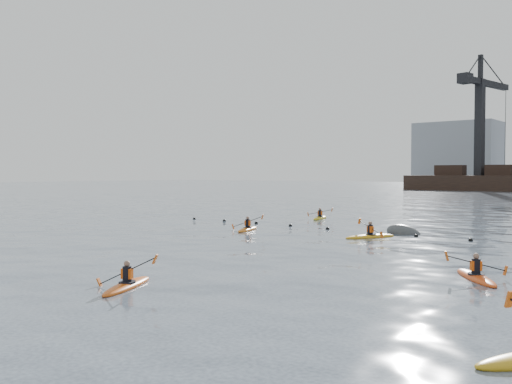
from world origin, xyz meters
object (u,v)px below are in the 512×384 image
kayaker_0 (127,285)px  kayaker_4 (476,276)px  kayaker_2 (248,229)px  kayaker_5 (320,217)px  kayaker_3 (370,236)px  mooring_buoy (404,234)px

kayaker_0 → kayaker_4: kayaker_0 is taller
kayaker_2 → kayaker_4: kayaker_2 is taller
kayaker_0 → kayaker_5: kayaker_0 is taller
kayaker_5 → kayaker_0: bearing=-87.0°
kayaker_3 → kayaker_5: 12.57m
kayaker_5 → kayaker_2: bearing=-100.4°
kayaker_5 → mooring_buoy: 11.19m
kayaker_4 → kayaker_5: kayaker_4 is taller
kayaker_3 → kayaker_5: bearing=162.2°
kayaker_4 → kayaker_0: bearing=7.7°
kayaker_0 → kayaker_5: bearing=83.8°
mooring_buoy → kayaker_4: bearing=-56.3°
mooring_buoy → kayaker_5: bearing=148.6°
kayaker_5 → mooring_buoy: kayaker_5 is taller
kayaker_0 → mooring_buoy: 19.74m
kayaker_0 → kayaker_4: (8.05, 8.30, 0.00)m
kayaker_3 → kayaker_0: bearing=-62.2°
kayaker_4 → kayaker_5: 24.36m
kayaker_4 → mooring_buoy: size_ratio=1.36×
kayaker_2 → mooring_buoy: 9.49m
kayaker_2 → kayaker_3: (7.81, 1.29, 0.00)m
kayaker_0 → kayaker_5: (-9.12, 25.58, 0.00)m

